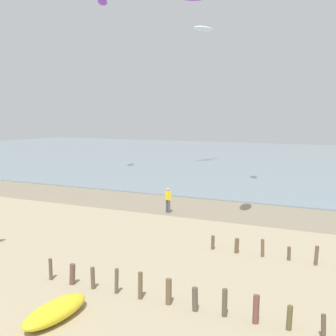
{
  "coord_description": "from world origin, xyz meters",
  "views": [
    {
      "loc": [
        9.57,
        -3.47,
        6.63
      ],
      "look_at": [
        0.83,
        13.3,
        4.44
      ],
      "focal_mm": 49.41,
      "sensor_mm": 36.0,
      "label": 1
    }
  ],
  "objects_px": {
    "person_mid_beach": "(168,199)",
    "kite_aloft_7": "(103,2)",
    "grounded_kite": "(56,311)",
    "kite_aloft_8": "(203,29)"
  },
  "relations": [
    {
      "from": "grounded_kite",
      "to": "kite_aloft_7",
      "type": "height_order",
      "value": "kite_aloft_7"
    },
    {
      "from": "person_mid_beach",
      "to": "grounded_kite",
      "type": "bearing_deg",
      "value": -74.96
    },
    {
      "from": "person_mid_beach",
      "to": "kite_aloft_7",
      "type": "height_order",
      "value": "kite_aloft_7"
    },
    {
      "from": "grounded_kite",
      "to": "kite_aloft_7",
      "type": "relative_size",
      "value": 1.06
    },
    {
      "from": "person_mid_beach",
      "to": "kite_aloft_7",
      "type": "bearing_deg",
      "value": 137.15
    },
    {
      "from": "person_mid_beach",
      "to": "kite_aloft_8",
      "type": "distance_m",
      "value": 32.21
    },
    {
      "from": "person_mid_beach",
      "to": "kite_aloft_7",
      "type": "distance_m",
      "value": 26.93
    },
    {
      "from": "kite_aloft_7",
      "to": "grounded_kite",
      "type": "bearing_deg",
      "value": 7.52
    },
    {
      "from": "person_mid_beach",
      "to": "kite_aloft_7",
      "type": "relative_size",
      "value": 0.62
    },
    {
      "from": "grounded_kite",
      "to": "person_mid_beach",
      "type": "bearing_deg",
      "value": -167.41
    }
  ]
}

